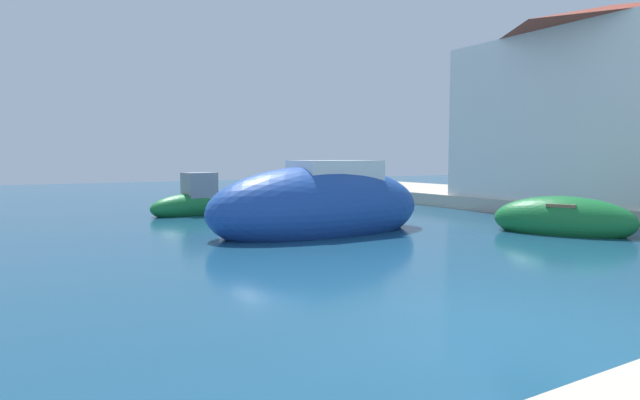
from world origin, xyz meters
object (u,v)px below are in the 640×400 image
moored_boat_3 (563,220)px  moored_boat_5 (294,197)px  moored_boat_2 (194,203)px  waterfront_building_main (608,102)px  moored_boat_0 (320,207)px

moored_boat_3 → moored_boat_5: moored_boat_3 is taller
moored_boat_2 → waterfront_building_main: bearing=139.2°
moored_boat_2 → moored_boat_3: 11.67m
moored_boat_2 → moored_boat_5: size_ratio=0.80×
moored_boat_0 → moored_boat_2: size_ratio=1.93×
waterfront_building_main → moored_boat_3: bearing=-158.4°
moored_boat_5 → waterfront_building_main: bearing=-133.9°
moored_boat_0 → waterfront_building_main: bearing=172.7°
moored_boat_3 → moored_boat_5: bearing=162.4°
moored_boat_2 → moored_boat_0: bearing=93.6°
moored_boat_5 → waterfront_building_main: size_ratio=0.41×
moored_boat_0 → moored_boat_5: size_ratio=1.54×
moored_boat_0 → moored_boat_5: (3.33, 7.66, -0.36)m
moored_boat_0 → moored_boat_2: moored_boat_0 is taller
moored_boat_3 → waterfront_building_main: waterfront_building_main is taller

